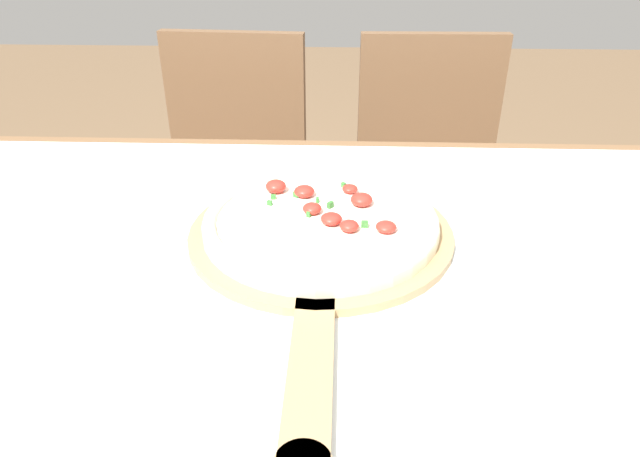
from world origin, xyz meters
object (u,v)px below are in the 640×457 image
pizza (321,221)px  chair_right (427,183)px  pizza_peel (320,242)px  chair_left (233,179)px

pizza → chair_right: (0.26, 0.73, -0.28)m
pizza_peel → chair_right: (0.26, 0.75, -0.26)m
pizza_peel → chair_right: size_ratio=0.66×
pizza → chair_left: bearing=110.3°
chair_left → pizza_peel: bearing=-66.3°
pizza → chair_right: chair_right is taller
pizza_peel → pizza: 0.03m
chair_left → chair_right: same height
pizza → pizza_peel: bearing=-90.5°
chair_left → chair_right: bearing=4.0°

